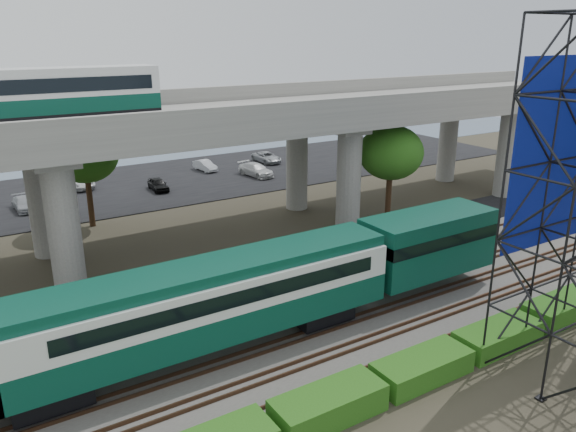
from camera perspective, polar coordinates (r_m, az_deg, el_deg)
ground at (r=28.14m, az=5.57°, el=-12.48°), size 140.00×140.00×0.00m
ballast_bed at (r=29.48m, az=3.17°, el=-10.67°), size 90.00×12.00×0.20m
service_road at (r=36.05m, az=-4.67°, el=-5.22°), size 90.00×5.00×0.08m
parking_lot at (r=56.90m, az=-15.77°, el=2.92°), size 90.00×18.00×0.08m
harbor_water at (r=77.80m, az=-20.56°, el=6.39°), size 140.00×40.00×0.03m
rail_tracks at (r=29.39m, az=3.18°, el=-10.36°), size 90.00×9.52×0.16m
commuter_train at (r=26.16m, az=-4.69°, el=-7.78°), size 29.30×3.06×4.30m
overpass at (r=38.32m, az=-9.75°, el=8.74°), size 80.00×12.00×12.40m
hedge_strip at (r=25.74m, az=13.49°, el=-14.65°), size 34.60×1.80×1.20m
trees at (r=37.68m, az=-15.26°, el=4.10°), size 40.94×16.94×7.69m
suv at (r=34.18m, az=-8.21°, el=-5.36°), size 5.32×3.10×1.39m
parked_cars at (r=56.37m, az=-15.49°, el=3.48°), size 38.40×9.77×1.30m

